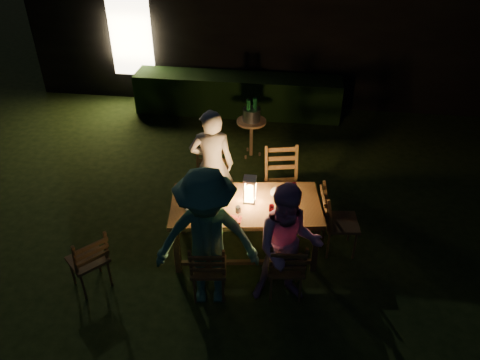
# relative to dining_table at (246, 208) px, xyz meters

# --- Properties ---
(garden_envelope) EXTENTS (40.00, 40.00, 3.20)m
(garden_envelope) POSITION_rel_dining_table_xyz_m (-0.20, 6.60, 0.87)
(garden_envelope) COLOR black
(garden_envelope) RESTS_ON ground
(dining_table) EXTENTS (2.00, 1.21, 0.78)m
(dining_table) POSITION_rel_dining_table_xyz_m (0.00, 0.00, 0.00)
(dining_table) COLOR #53361B
(dining_table) RESTS_ON ground
(chair_near_left) EXTENTS (0.47, 0.49, 0.92)m
(chair_near_left) POSITION_rel_dining_table_xyz_m (-0.33, -0.83, -0.43)
(chair_near_left) COLOR #53361B
(chair_near_left) RESTS_ON ground
(chair_near_right) EXTENTS (0.47, 0.50, 0.94)m
(chair_near_right) POSITION_rel_dining_table_xyz_m (0.56, -0.69, -0.42)
(chair_near_right) COLOR #53361B
(chair_near_right) RESTS_ON ground
(chair_far_left) EXTENTS (0.54, 0.57, 1.05)m
(chair_far_left) POSITION_rel_dining_table_xyz_m (-0.56, 0.70, -0.39)
(chair_far_left) COLOR #53361B
(chair_far_left) RESTS_ON ground
(chair_far_right) EXTENTS (0.58, 0.61, 1.08)m
(chair_far_right) POSITION_rel_dining_table_xyz_m (0.43, 0.85, -0.38)
(chair_far_right) COLOR #53361B
(chair_far_right) RESTS_ON ground
(chair_end) EXTENTS (0.53, 0.50, 1.00)m
(chair_end) POSITION_rel_dining_table_xyz_m (1.22, 0.19, -0.40)
(chair_end) COLOR #53361B
(chair_end) RESTS_ON ground
(chair_spare) EXTENTS (0.61, 0.60, 0.93)m
(chair_spare) POSITION_rel_dining_table_xyz_m (-1.77, -0.89, -0.43)
(chair_spare) COLOR #53361B
(chair_spare) RESTS_ON ground
(person_house_side) EXTENTS (0.67, 0.49, 1.69)m
(person_house_side) POSITION_rel_dining_table_xyz_m (-0.57, 0.74, 0.14)
(person_house_side) COLOR beige
(person_house_side) RESTS_ON ground
(person_opp_right) EXTENTS (0.86, 0.71, 1.59)m
(person_opp_right) POSITION_rel_dining_table_xyz_m (0.57, -0.74, 0.09)
(person_opp_right) COLOR #B77EAC
(person_opp_right) RESTS_ON ground
(person_opp_left) EXTENTS (1.25, 0.83, 1.80)m
(person_opp_left) POSITION_rel_dining_table_xyz_m (-0.32, -0.88, 0.19)
(person_opp_left) COLOR #397259
(person_opp_left) RESTS_ON ground
(lantern) EXTENTS (0.16, 0.16, 0.35)m
(lantern) POSITION_rel_dining_table_xyz_m (0.04, 0.06, 0.24)
(lantern) COLOR white
(lantern) RESTS_ON dining_table
(plate_far_left) EXTENTS (0.25, 0.25, 0.01)m
(plate_far_left) POSITION_rel_dining_table_xyz_m (-0.58, 0.13, 0.09)
(plate_far_left) COLOR white
(plate_far_left) RESTS_ON dining_table
(plate_near_left) EXTENTS (0.25, 0.25, 0.01)m
(plate_near_left) POSITION_rel_dining_table_xyz_m (-0.51, -0.30, 0.09)
(plate_near_left) COLOR white
(plate_near_left) RESTS_ON dining_table
(plate_far_right) EXTENTS (0.25, 0.25, 0.01)m
(plate_far_right) POSITION_rel_dining_table_xyz_m (0.41, 0.29, 0.09)
(plate_far_right) COLOR white
(plate_far_right) RESTS_ON dining_table
(plate_near_right) EXTENTS (0.25, 0.25, 0.01)m
(plate_near_right) POSITION_rel_dining_table_xyz_m (0.48, -0.15, 0.09)
(plate_near_right) COLOR white
(plate_near_right) RESTS_ON dining_table
(wineglass_a) EXTENTS (0.06, 0.06, 0.18)m
(wineglass_a) POSITION_rel_dining_table_xyz_m (-0.34, 0.23, 0.17)
(wineglass_a) COLOR #59070F
(wineglass_a) RESTS_ON dining_table
(wineglass_b) EXTENTS (0.06, 0.06, 0.18)m
(wineglass_b) POSITION_rel_dining_table_xyz_m (-0.69, -0.23, 0.17)
(wineglass_b) COLOR #59070F
(wineglass_b) RESTS_ON dining_table
(wineglass_c) EXTENTS (0.06, 0.06, 0.18)m
(wineglass_c) POSITION_rel_dining_table_xyz_m (0.34, -0.23, 0.17)
(wineglass_c) COLOR #59070F
(wineglass_c) RESTS_ON dining_table
(wineglass_d) EXTENTS (0.06, 0.06, 0.18)m
(wineglass_d) POSITION_rel_dining_table_xyz_m (0.59, 0.27, 0.17)
(wineglass_d) COLOR #59070F
(wineglass_d) RESTS_ON dining_table
(wineglass_e) EXTENTS (0.06, 0.06, 0.18)m
(wineglass_e) POSITION_rel_dining_table_xyz_m (-0.05, -0.31, 0.17)
(wineglass_e) COLOR silver
(wineglass_e) RESTS_ON dining_table
(bottle_table) EXTENTS (0.07, 0.07, 0.28)m
(bottle_table) POSITION_rel_dining_table_xyz_m (-0.25, -0.04, 0.22)
(bottle_table) COLOR #0F471E
(bottle_table) RESTS_ON dining_table
(napkin_left) EXTENTS (0.18, 0.14, 0.01)m
(napkin_left) POSITION_rel_dining_table_xyz_m (-0.10, -0.34, 0.08)
(napkin_left) COLOR red
(napkin_left) RESTS_ON dining_table
(napkin_right) EXTENTS (0.18, 0.14, 0.01)m
(napkin_right) POSITION_rel_dining_table_xyz_m (0.59, -0.21, 0.08)
(napkin_right) COLOR red
(napkin_right) RESTS_ON dining_table
(phone) EXTENTS (0.14, 0.07, 0.01)m
(phone) POSITION_rel_dining_table_xyz_m (-0.57, -0.39, 0.08)
(phone) COLOR black
(phone) RESTS_ON dining_table
(side_table) EXTENTS (0.51, 0.51, 0.69)m
(side_table) POSITION_rel_dining_table_xyz_m (-0.21, 2.49, -0.10)
(side_table) COLOR #876343
(side_table) RESTS_ON ground
(ice_bucket) EXTENTS (0.30, 0.30, 0.22)m
(ice_bucket) POSITION_rel_dining_table_xyz_m (-0.21, 2.49, 0.09)
(ice_bucket) COLOR #A5A8AD
(ice_bucket) RESTS_ON side_table
(bottle_bucket_a) EXTENTS (0.07, 0.07, 0.32)m
(bottle_bucket_a) POSITION_rel_dining_table_xyz_m (-0.26, 2.45, 0.14)
(bottle_bucket_a) COLOR #0F471E
(bottle_bucket_a) RESTS_ON side_table
(bottle_bucket_b) EXTENTS (0.07, 0.07, 0.32)m
(bottle_bucket_b) POSITION_rel_dining_table_xyz_m (-0.16, 2.53, 0.14)
(bottle_bucket_b) COLOR #0F471E
(bottle_bucket_b) RESTS_ON side_table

